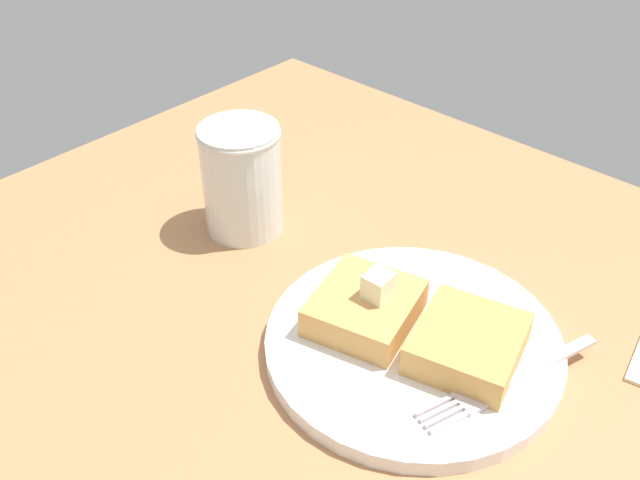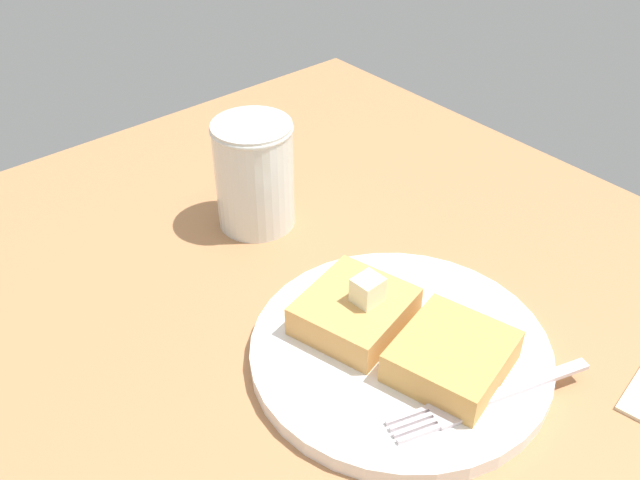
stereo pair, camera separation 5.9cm
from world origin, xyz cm
name	(u,v)px [view 2 (the right image)]	position (x,y,z in cm)	size (l,w,h in cm)	color
table_surface	(279,421)	(0.00, 0.00, 1.40)	(90.11, 90.11, 2.80)	#B47A4E
plate	(400,351)	(2.10, 10.12, 3.58)	(22.88, 22.88, 1.35)	white
toast_slice_left	(355,311)	(-1.94, 9.07, 5.43)	(7.42, 8.13, 2.57)	tan
toast_slice_middle	(452,356)	(6.13, 11.17, 5.43)	(7.42, 8.13, 2.57)	tan
butter_pat_primary	(368,290)	(-1.21, 9.63, 7.78)	(2.12, 1.91, 2.12)	#F2F2C7
fork	(480,401)	(9.60, 10.37, 4.33)	(6.12, 15.70, 0.36)	silver
syrup_jar	(255,178)	(-19.69, 12.58, 7.75)	(7.55, 7.55, 10.53)	#482007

